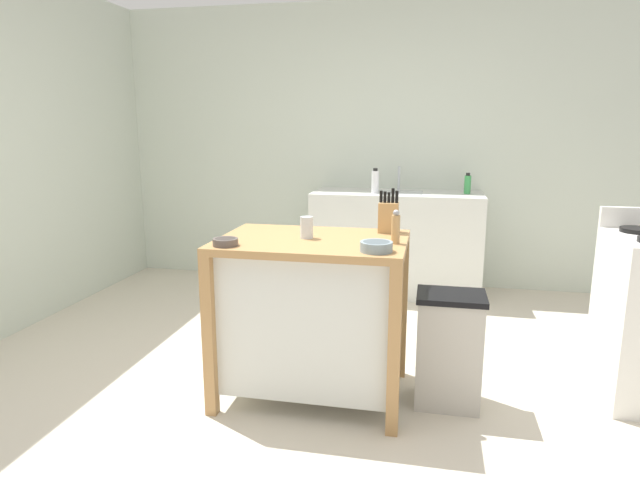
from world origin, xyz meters
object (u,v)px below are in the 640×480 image
(drinking_cup, at_px, (307,227))
(sink_faucet, at_px, (399,178))
(trash_bin, at_px, (449,349))
(bottle_spray_cleaner, at_px, (375,181))
(bowl_ceramic_wide, at_px, (225,242))
(knife_block, at_px, (388,216))
(pepper_grinder, at_px, (396,228))
(bottle_hand_soap, at_px, (468,184))
(kitchen_island, at_px, (313,309))
(bowl_stoneware_deep, at_px, (376,246))

(drinking_cup, xyz_separation_m, sink_faucet, (0.35, 2.19, 0.06))
(trash_bin, xyz_separation_m, sink_faucet, (-0.43, 2.15, 0.71))
(bottle_spray_cleaner, bearing_deg, trash_bin, -72.19)
(trash_bin, bearing_deg, bowl_ceramic_wide, -165.29)
(knife_block, distance_m, pepper_grinder, 0.30)
(bottle_hand_soap, bearing_deg, sink_faucet, 167.97)
(pepper_grinder, relative_size, sink_faucet, 0.80)
(kitchen_island, bearing_deg, bowl_stoneware_deep, -32.78)
(sink_faucet, bearing_deg, bowl_ceramic_wide, -106.14)
(bottle_hand_soap, bearing_deg, kitchen_island, -113.95)
(bowl_stoneware_deep, height_order, trash_bin, bowl_stoneware_deep)
(kitchen_island, xyz_separation_m, drinking_cup, (-0.03, 0.00, 0.46))
(drinking_cup, bearing_deg, bowl_stoneware_deep, -30.94)
(trash_bin, bearing_deg, sink_faucet, 101.19)
(knife_block, relative_size, drinking_cup, 2.14)
(pepper_grinder, height_order, trash_bin, pepper_grinder)
(knife_block, relative_size, bottle_spray_cleaner, 1.16)
(trash_bin, height_order, bottle_spray_cleaner, bottle_spray_cleaner)
(kitchen_island, relative_size, sink_faucet, 4.58)
(kitchen_island, distance_m, knife_block, 0.67)
(drinking_cup, distance_m, bottle_spray_cleaner, 1.96)
(bowl_ceramic_wide, xyz_separation_m, pepper_grinder, (0.84, 0.23, 0.06))
(bottle_spray_cleaner, bearing_deg, bowl_ceramic_wide, -103.20)
(knife_block, distance_m, bottle_hand_soap, 1.88)
(bowl_stoneware_deep, bearing_deg, sink_faucet, 91.20)
(knife_block, relative_size, bowl_stoneware_deep, 1.60)
(bowl_ceramic_wide, relative_size, drinking_cup, 1.09)
(sink_faucet, relative_size, bottle_hand_soap, 1.22)
(kitchen_island, xyz_separation_m, sink_faucet, (0.32, 2.19, 0.52))
(trash_bin, distance_m, sink_faucet, 2.31)
(drinking_cup, distance_m, bottle_hand_soap, 2.27)
(drinking_cup, xyz_separation_m, bottle_spray_cleaner, (0.16, 1.95, 0.05))
(kitchen_island, xyz_separation_m, bowl_stoneware_deep, (0.37, -0.24, 0.42))
(bowl_ceramic_wide, xyz_separation_m, drinking_cup, (0.36, 0.27, 0.04))
(pepper_grinder, bearing_deg, drinking_cup, 175.35)
(kitchen_island, height_order, bowl_ceramic_wide, bowl_ceramic_wide)
(knife_block, xyz_separation_m, trash_bin, (0.36, -0.22, -0.68))
(sink_faucet, xyz_separation_m, bottle_hand_soap, (0.60, -0.13, -0.03))
(knife_block, bearing_deg, sink_faucet, 91.96)
(kitchen_island, xyz_separation_m, bottle_hand_soap, (0.92, 2.06, 0.49))
(trash_bin, bearing_deg, bowl_stoneware_deep, -143.96)
(bottle_spray_cleaner, bearing_deg, bowl_stoneware_deep, -83.73)
(drinking_cup, bearing_deg, bottle_hand_soap, 65.27)
(drinking_cup, height_order, bottle_spray_cleaner, bottle_spray_cleaner)
(bowl_ceramic_wide, bearing_deg, bottle_spray_cleaner, 76.80)
(sink_faucet, bearing_deg, bowl_stoneware_deep, -88.80)
(pepper_grinder, xyz_separation_m, bottle_hand_soap, (0.47, 2.10, 0.01))
(bowl_stoneware_deep, relative_size, sink_faucet, 0.72)
(bowl_ceramic_wide, relative_size, bottle_hand_soap, 0.71)
(kitchen_island, bearing_deg, pepper_grinder, -4.59)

